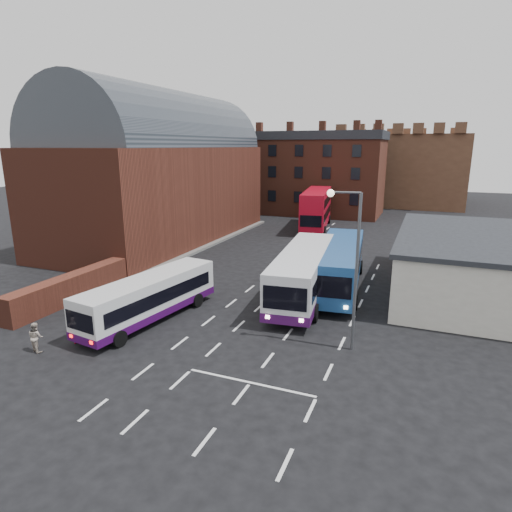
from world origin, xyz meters
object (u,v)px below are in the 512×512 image
at_px(bus_blue, 339,263).
at_px(street_lamp, 351,257).
at_px(pedestrian_red, 76,330).
at_px(bus_red_double, 316,209).
at_px(bus_white_outbound, 150,295).
at_px(pedestrian_beige, 36,337).
at_px(bus_white_inbound, 303,270).

height_order(bus_blue, street_lamp, street_lamp).
bearing_deg(pedestrian_red, bus_red_double, -111.77).
height_order(bus_white_outbound, bus_red_double, bus_red_double).
bearing_deg(bus_white_outbound, pedestrian_beige, -110.03).
relative_size(street_lamp, pedestrian_beige, 5.26).
bearing_deg(bus_blue, street_lamp, 97.40).
xyz_separation_m(bus_white_outbound, bus_white_inbound, (7.39, 7.15, 0.40)).
bearing_deg(bus_blue, pedestrian_beige, 45.34).
bearing_deg(pedestrian_beige, bus_white_outbound, -103.18).
relative_size(bus_red_double, pedestrian_beige, 7.95).
distance_m(bus_white_outbound, bus_white_inbound, 10.30).
bearing_deg(street_lamp, bus_white_inbound, 122.66).
distance_m(street_lamp, pedestrian_red, 14.72).
bearing_deg(street_lamp, pedestrian_beige, -157.10).
height_order(street_lamp, pedestrian_red, street_lamp).
height_order(bus_white_outbound, street_lamp, street_lamp).
distance_m(bus_white_outbound, pedestrian_red, 4.55).
height_order(bus_white_inbound, bus_red_double, bus_red_double).
bearing_deg(pedestrian_red, bus_white_inbound, -144.94).
distance_m(bus_blue, pedestrian_beige, 19.85).
height_order(bus_blue, pedestrian_red, bus_blue).
relative_size(bus_white_inbound, street_lamp, 1.53).
bearing_deg(bus_red_double, street_lamp, 98.41).
bearing_deg(bus_white_outbound, bus_red_double, 94.62).
relative_size(bus_blue, pedestrian_beige, 8.02).
relative_size(bus_white_outbound, bus_blue, 0.80).
relative_size(street_lamp, pedestrian_red, 5.24).
xyz_separation_m(bus_blue, pedestrian_red, (-10.99, -14.14, -1.19)).
xyz_separation_m(bus_blue, street_lamp, (2.32, -9.41, 2.96)).
xyz_separation_m(bus_white_outbound, street_lamp, (11.61, 0.58, 3.35)).
bearing_deg(bus_red_double, bus_white_outbound, 77.97).
xyz_separation_m(street_lamp, pedestrian_red, (-13.31, -4.73, -4.15)).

